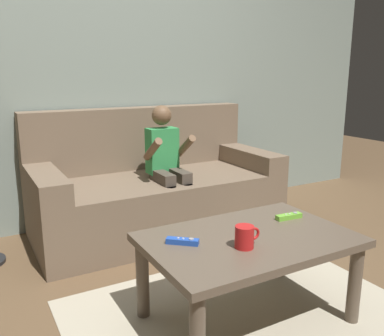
{
  "coord_description": "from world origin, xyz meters",
  "views": [
    {
      "loc": [
        -0.99,
        -1.36,
        1.13
      ],
      "look_at": [
        0.13,
        0.64,
        0.59
      ],
      "focal_mm": 38.46,
      "sensor_mm": 36.0,
      "label": 1
    }
  ],
  "objects_px": {
    "person_seated_on_couch": "(168,163)",
    "coffee_mug": "(245,237)",
    "coffee_table": "(249,249)",
    "couch": "(155,190)",
    "game_remote_lime_center": "(289,216)",
    "game_remote_blue_near_edge": "(183,241)"
  },
  "relations": [
    {
      "from": "game_remote_blue_near_edge",
      "to": "coffee_mug",
      "type": "distance_m",
      "value": 0.27
    },
    {
      "from": "couch",
      "to": "person_seated_on_couch",
      "type": "bearing_deg",
      "value": -83.13
    },
    {
      "from": "couch",
      "to": "game_remote_blue_near_edge",
      "type": "xyz_separation_m",
      "value": [
        -0.4,
        -1.18,
        0.13
      ]
    },
    {
      "from": "person_seated_on_couch",
      "to": "game_remote_lime_center",
      "type": "relative_size",
      "value": 6.36
    },
    {
      "from": "coffee_table",
      "to": "coffee_mug",
      "type": "height_order",
      "value": "coffee_mug"
    },
    {
      "from": "person_seated_on_couch",
      "to": "game_remote_blue_near_edge",
      "type": "bearing_deg",
      "value": -112.53
    },
    {
      "from": "coffee_table",
      "to": "game_remote_lime_center",
      "type": "bearing_deg",
      "value": 15.36
    },
    {
      "from": "game_remote_lime_center",
      "to": "coffee_mug",
      "type": "bearing_deg",
      "value": -156.58
    },
    {
      "from": "couch",
      "to": "coffee_mug",
      "type": "bearing_deg",
      "value": -97.88
    },
    {
      "from": "couch",
      "to": "coffee_table",
      "type": "distance_m",
      "value": 1.26
    },
    {
      "from": "coffee_table",
      "to": "game_remote_lime_center",
      "type": "xyz_separation_m",
      "value": [
        0.31,
        0.09,
        0.07
      ]
    },
    {
      "from": "couch",
      "to": "game_remote_blue_near_edge",
      "type": "bearing_deg",
      "value": -108.49
    },
    {
      "from": "coffee_table",
      "to": "game_remote_blue_near_edge",
      "type": "bearing_deg",
      "value": 166.65
    },
    {
      "from": "coffee_mug",
      "to": "couch",
      "type": "bearing_deg",
      "value": 82.12
    },
    {
      "from": "couch",
      "to": "coffee_table",
      "type": "bearing_deg",
      "value": -94.44
    },
    {
      "from": "person_seated_on_couch",
      "to": "game_remote_blue_near_edge",
      "type": "relative_size",
      "value": 7.0
    },
    {
      "from": "game_remote_blue_near_edge",
      "to": "game_remote_lime_center",
      "type": "bearing_deg",
      "value": 1.36
    },
    {
      "from": "coffee_table",
      "to": "game_remote_lime_center",
      "type": "height_order",
      "value": "game_remote_lime_center"
    },
    {
      "from": "person_seated_on_couch",
      "to": "game_remote_lime_center",
      "type": "height_order",
      "value": "person_seated_on_couch"
    },
    {
      "from": "game_remote_lime_center",
      "to": "person_seated_on_couch",
      "type": "bearing_deg",
      "value": 100.96
    },
    {
      "from": "coffee_mug",
      "to": "coffee_table",
      "type": "bearing_deg",
      "value": 44.73
    },
    {
      "from": "person_seated_on_couch",
      "to": "coffee_mug",
      "type": "height_order",
      "value": "person_seated_on_couch"
    }
  ]
}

